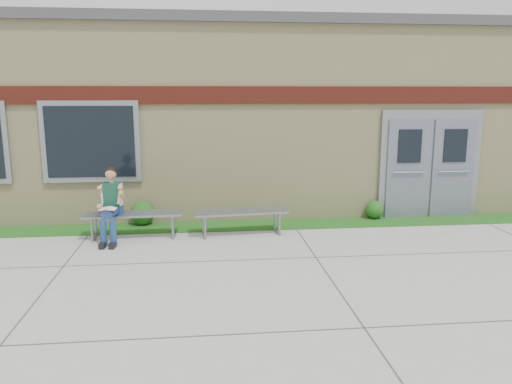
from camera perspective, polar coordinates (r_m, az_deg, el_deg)
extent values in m
plane|color=#9E9E99|center=(7.66, 0.31, -8.96)|extent=(80.00, 80.00, 0.00)
cube|color=#194D14|center=(10.12, -1.31, -3.83)|extent=(16.00, 0.80, 0.02)
cube|color=beige|center=(13.18, -2.59, 8.46)|extent=(16.00, 6.00, 4.00)
cube|color=#3F3F42|center=(13.24, -2.67, 17.57)|extent=(16.20, 6.20, 0.20)
cube|color=maroon|center=(10.14, -1.56, 11.00)|extent=(16.00, 0.06, 0.35)
cube|color=gray|center=(10.38, -18.34, 5.47)|extent=(1.90, 0.08, 1.60)
cube|color=black|center=(10.34, -18.39, 5.45)|extent=(1.70, 0.04, 1.40)
cube|color=gray|center=(11.28, 19.22, 3.02)|extent=(2.20, 0.08, 2.30)
cube|color=slate|center=(11.05, 16.94, 2.47)|extent=(0.92, 0.06, 2.10)
cube|color=slate|center=(11.47, 21.55, 2.48)|extent=(0.92, 0.06, 2.10)
cube|color=gray|center=(9.50, -13.86, -2.45)|extent=(1.81, 0.55, 0.03)
cube|color=gray|center=(9.68, -18.01, -3.91)|extent=(0.06, 0.50, 0.41)
cube|color=gray|center=(9.48, -9.48, -3.82)|extent=(0.06, 0.50, 0.41)
cube|color=gray|center=(9.43, -1.72, -2.28)|extent=(1.79, 0.64, 0.03)
cube|color=gray|center=(9.46, -5.97, -3.78)|extent=(0.09, 0.49, 0.40)
cube|color=gray|center=(9.57, 2.50, -3.56)|extent=(0.09, 0.49, 0.40)
cube|color=navy|center=(9.48, -15.99, -2.00)|extent=(0.34, 0.26, 0.15)
cube|color=#113E31|center=(9.40, -16.12, -0.27)|extent=(0.32, 0.22, 0.44)
sphere|color=tan|center=(9.33, -16.26, 2.01)|extent=(0.22, 0.22, 0.20)
sphere|color=black|center=(9.34, -16.24, 2.15)|extent=(0.23, 0.23, 0.21)
cylinder|color=navy|center=(9.27, -16.90, -2.24)|extent=(0.18, 0.41, 0.14)
cylinder|color=navy|center=(9.22, -15.87, -2.24)|extent=(0.18, 0.41, 0.14)
cylinder|color=navy|center=(9.13, -17.05, -4.55)|extent=(0.11, 0.11, 0.48)
cylinder|color=navy|center=(9.08, -16.00, -4.56)|extent=(0.11, 0.11, 0.48)
cube|color=black|center=(9.12, -17.09, -5.81)|extent=(0.12, 0.26, 0.10)
cube|color=black|center=(9.07, -16.04, -5.84)|extent=(0.12, 0.26, 0.10)
cylinder|color=tan|center=(9.39, -17.30, -0.01)|extent=(0.10, 0.22, 0.25)
cylinder|color=tan|center=(9.29, -15.15, 0.00)|extent=(0.10, 0.22, 0.25)
cube|color=white|center=(9.11, -16.60, -1.83)|extent=(0.31, 0.23, 0.01)
cube|color=#C84B77|center=(9.12, -16.60, -1.90)|extent=(0.31, 0.24, 0.01)
sphere|color=#90D238|center=(9.15, -15.17, -0.10)|extent=(0.08, 0.08, 0.08)
sphere|color=#194D14|center=(10.35, -12.85, -2.35)|extent=(0.48, 0.48, 0.48)
sphere|color=#194D14|center=(10.89, 13.40, -1.95)|extent=(0.38, 0.38, 0.38)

